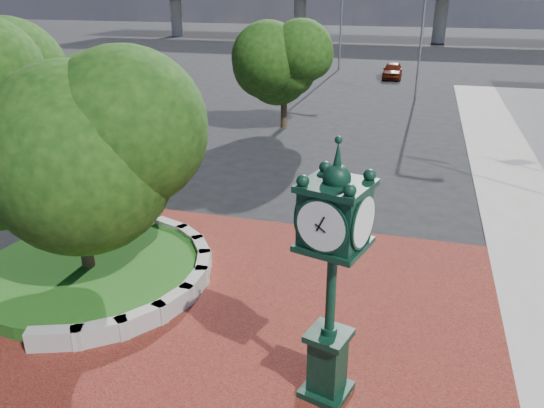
{
  "coord_description": "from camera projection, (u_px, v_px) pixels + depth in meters",
  "views": [
    {
      "loc": [
        3.49,
        -11.19,
        7.7
      ],
      "look_at": [
        -0.08,
        1.5,
        2.21
      ],
      "focal_mm": 35.0,
      "sensor_mm": 36.0,
      "label": 1
    }
  ],
  "objects": [
    {
      "name": "tree_planter",
      "position": [
        72.0,
        151.0,
        13.59
      ],
      "size": [
        5.2,
        5.2,
        6.33
      ],
      "color": "#38281C",
      "rests_on": "ground"
    },
    {
      "name": "plaza",
      "position": [
        247.0,
        325.0,
        12.88
      ],
      "size": [
        12.0,
        12.0,
        0.04
      ],
      "primitive_type": "cube",
      "color": "maroon",
      "rests_on": "ground"
    },
    {
      "name": "parked_car",
      "position": [
        392.0,
        70.0,
        46.42
      ],
      "size": [
        1.73,
        4.12,
        1.39
      ],
      "primitive_type": "imported",
      "rotation": [
        0.0,
        0.0,
        0.02
      ],
      "color": "#561A0C",
      "rests_on": "ground"
    },
    {
      "name": "street_lamp_far",
      "position": [
        344.0,
        4.0,
        49.13
      ],
      "size": [
        2.21,
        0.91,
        10.17
      ],
      "color": "slate",
      "rests_on": "ground"
    },
    {
      "name": "ground",
      "position": [
        259.0,
        304.0,
        13.78
      ],
      "size": [
        200.0,
        200.0,
        0.0
      ],
      "primitive_type": "plane",
      "color": "black",
      "rests_on": "ground"
    },
    {
      "name": "planter_wall",
      "position": [
        164.0,
        281.0,
        14.35
      ],
      "size": [
        2.96,
        6.77,
        0.54
      ],
      "color": "#9E9B93",
      "rests_on": "ground"
    },
    {
      "name": "street_lamp_near",
      "position": [
        427.0,
        18.0,
        36.78
      ],
      "size": [
        2.09,
        0.61,
        9.4
      ],
      "color": "slate",
      "rests_on": "ground"
    },
    {
      "name": "grass_bed",
      "position": [
        90.0,
        271.0,
        14.95
      ],
      "size": [
        6.1,
        6.1,
        0.4
      ],
      "primitive_type": "cylinder",
      "color": "#174513",
      "rests_on": "ground"
    },
    {
      "name": "post_clock",
      "position": [
        332.0,
        268.0,
        9.65
      ],
      "size": [
        1.32,
        1.32,
        5.3
      ],
      "color": "black",
      "rests_on": "ground"
    },
    {
      "name": "tree_street",
      "position": [
        284.0,
        70.0,
        29.53
      ],
      "size": [
        4.4,
        4.4,
        5.45
      ],
      "color": "#38281C",
      "rests_on": "ground"
    }
  ]
}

